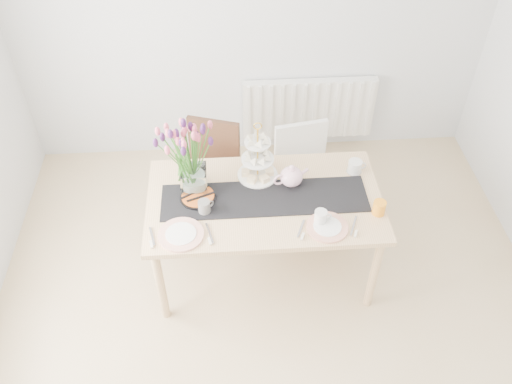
{
  "coord_description": "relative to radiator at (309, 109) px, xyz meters",
  "views": [
    {
      "loc": [
        -0.26,
        -1.85,
        3.34
      ],
      "look_at": [
        -0.08,
        0.7,
        0.86
      ],
      "focal_mm": 38.0,
      "sensor_mm": 36.0,
      "label": 1
    }
  ],
  "objects": [
    {
      "name": "mug_orange",
      "position": [
        0.22,
        -1.62,
        0.35
      ],
      "size": [
        0.11,
        0.11,
        0.1
      ],
      "primitive_type": "cylinder",
      "rotation": [
        0.0,
        0.0,
        1.16
      ],
      "color": "orange",
      "rests_on": "dining_table"
    },
    {
      "name": "chair_brown",
      "position": [
        -0.89,
        -0.76,
        0.04
      ],
      "size": [
        0.53,
        0.53,
        0.85
      ],
      "rotation": [
        0.0,
        0.0,
        -0.31
      ],
      "color": "#352013",
      "rests_on": "ground"
    },
    {
      "name": "dining_table",
      "position": [
        -0.52,
        -1.44,
        0.22
      ],
      "size": [
        1.6,
        0.9,
        0.75
      ],
      "color": "tan",
      "rests_on": "ground"
    },
    {
      "name": "plate_right",
      "position": [
        -0.14,
        -1.73,
        0.31
      ],
      "size": [
        0.35,
        0.35,
        0.01
      ],
      "primitive_type": "cylinder",
      "rotation": [
        0.0,
        0.0,
        -0.39
      ],
      "color": "silver",
      "rests_on": "dining_table"
    },
    {
      "name": "room_shell",
      "position": [
        -0.5,
        -2.19,
        0.85
      ],
      "size": [
        4.5,
        4.5,
        4.5
      ],
      "color": "tan",
      "rests_on": "ground"
    },
    {
      "name": "mug_white",
      "position": [
        -0.18,
        -1.68,
        0.35
      ],
      "size": [
        0.08,
        0.08,
        0.1
      ],
      "primitive_type": "cylinder",
      "rotation": [
        0.0,
        0.0,
        0.03
      ],
      "color": "silver",
      "rests_on": "dining_table"
    },
    {
      "name": "tart_tin",
      "position": [
        -0.97,
        -1.4,
        0.31
      ],
      "size": [
        0.25,
        0.25,
        0.03
      ],
      "rotation": [
        0.0,
        0.0,
        0.12
      ],
      "color": "black",
      "rests_on": "dining_table"
    },
    {
      "name": "cream_jug",
      "position": [
        0.14,
        -1.21,
        0.35
      ],
      "size": [
        0.1,
        0.1,
        0.1
      ],
      "primitive_type": "cylinder",
      "rotation": [
        0.0,
        0.0,
        0.04
      ],
      "color": "silver",
      "rests_on": "dining_table"
    },
    {
      "name": "tulip_vase",
      "position": [
        -1.0,
        -1.31,
        0.65
      ],
      "size": [
        0.65,
        0.65,
        0.55
      ],
      "rotation": [
        0.0,
        0.0,
        -0.37
      ],
      "color": "silver",
      "rests_on": "dining_table"
    },
    {
      "name": "plate_left",
      "position": [
        -1.08,
        -1.73,
        0.31
      ],
      "size": [
        0.36,
        0.36,
        0.02
      ],
      "primitive_type": "cylinder",
      "rotation": [
        0.0,
        0.0,
        0.25
      ],
      "color": "white",
      "rests_on": "dining_table"
    },
    {
      "name": "radiator",
      "position": [
        0.0,
        0.0,
        0.0
      ],
      "size": [
        1.2,
        0.08,
        0.6
      ],
      "primitive_type": "cube",
      "color": "white",
      "rests_on": "room_shell"
    },
    {
      "name": "table_runner",
      "position": [
        -0.52,
        -1.44,
        0.3
      ],
      "size": [
        1.4,
        0.35,
        0.01
      ],
      "primitive_type": "cube",
      "color": "black",
      "rests_on": "dining_table"
    },
    {
      "name": "chair_white",
      "position": [
        -0.16,
        -0.86,
        0.04
      ],
      "size": [
        0.49,
        0.49,
        0.85
      ],
      "rotation": [
        0.0,
        0.0,
        0.18
      ],
      "color": "silver",
      "rests_on": "ground"
    },
    {
      "name": "teapot",
      "position": [
        -0.33,
        -1.31,
        0.38
      ],
      "size": [
        0.3,
        0.27,
        0.17
      ],
      "primitive_type": null,
      "rotation": [
        0.0,
        0.0,
        0.29
      ],
      "color": "white",
      "rests_on": "dining_table"
    },
    {
      "name": "cake_stand",
      "position": [
        -0.55,
        -1.21,
        0.42
      ],
      "size": [
        0.29,
        0.29,
        0.42
      ],
      "rotation": [
        0.0,
        0.0,
        0.1
      ],
      "color": "gold",
      "rests_on": "dining_table"
    },
    {
      "name": "mug_grey",
      "position": [
        -0.93,
        -1.54,
        0.35
      ],
      "size": [
        0.11,
        0.11,
        0.1
      ],
      "primitive_type": "cylinder",
      "rotation": [
        0.0,
        0.0,
        0.56
      ],
      "color": "slate",
      "rests_on": "dining_table"
    }
  ]
}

